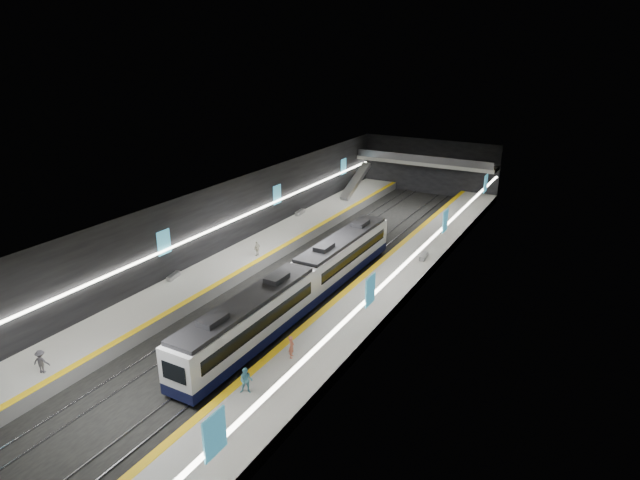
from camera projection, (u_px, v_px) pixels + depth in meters
The scene contains 25 objects.
ground at pixel (307, 279), 50.53m from camera, with size 70.00×70.00×0.00m, color black.
ceiling at pixel (307, 197), 47.75m from camera, with size 20.00×70.00×0.04m, color beige.
wall_left at pixel (222, 222), 53.72m from camera, with size 0.04×70.00×8.00m, color black.
wall_right at pixel (410, 260), 44.56m from camera, with size 0.04×70.00×8.00m, color black.
wall_back at pixel (429, 167), 77.78m from camera, with size 20.00×0.04×8.00m, color black.
platform_left at pixel (243, 259), 53.79m from camera, with size 5.00×70.00×1.00m, color slate.
tile_surface_left at pixel (243, 255), 53.62m from camera, with size 5.00×70.00×0.02m, color #A3A39E.
tactile_strip_left at pixel (261, 258), 52.61m from camera, with size 0.60×70.00×0.02m, color yellow.
platform_right at pixel (381, 291), 46.93m from camera, with size 5.00×70.00×1.00m, color slate.
tile_surface_right at pixel (381, 286), 46.75m from camera, with size 5.00×70.00×0.02m, color #A3A39E.
tactile_strip_right at pixel (358, 280), 47.75m from camera, with size 0.60×70.00×0.02m, color yellow.
rails at pixel (307, 278), 50.51m from camera, with size 6.52×70.00×0.12m.
train at pixel (302, 283), 44.48m from camera, with size 2.69×30.04×3.60m.
ad_posters at pixel (313, 231), 49.79m from camera, with size 19.94×53.50×2.20m.
cove_light_left at pixel (223, 225), 53.70m from camera, with size 0.25×68.60×0.12m, color white.
cove_light_right at pixel (408, 261), 44.73m from camera, with size 0.25×68.60×0.12m, color white.
mezzanine_bridge at pixel (425, 162), 75.72m from camera, with size 20.00×3.00×1.50m.
escalator at pixel (356, 181), 74.23m from camera, with size 1.20×8.00×0.60m, color #99999E.
bench_left_near at pixel (173, 276), 48.17m from camera, with size 0.46×1.65×0.40m, color #99999E.
bench_left_far at pixel (300, 212), 66.16m from camera, with size 0.52×1.89×0.46m, color #99999E.
bench_right_far at pixel (424, 256), 52.62m from camera, with size 0.51×1.84×0.45m, color #99999E.
passenger_right_a at pixel (291, 347), 35.89m from camera, with size 0.59×0.38×1.61m, color #D26C4E.
passenger_right_b at pixel (246, 381), 32.21m from camera, with size 0.83×0.64×1.70m, color #54A1B6.
passenger_left_a at pixel (257, 248), 53.10m from camera, with size 0.90×0.38×1.54m, color beige.
passenger_left_b at pixel (41, 362), 34.22m from camera, with size 1.04×0.60×1.61m, color #3E3D44.
Camera 1 is at (23.55, -39.65, 21.04)m, focal length 30.00 mm.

